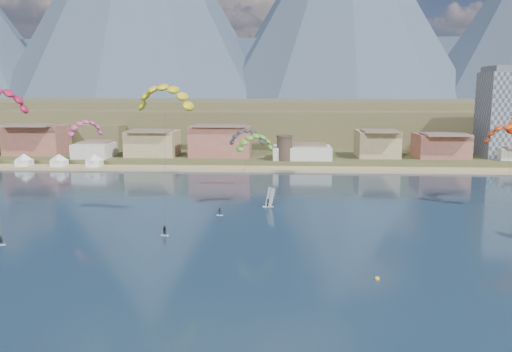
# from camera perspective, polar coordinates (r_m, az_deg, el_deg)

# --- Properties ---
(ground) EXTENTS (2400.00, 2400.00, 0.00)m
(ground) POSITION_cam_1_polar(r_m,az_deg,el_deg) (65.39, -1.64, -13.29)
(ground) COLOR #0D1E31
(ground) RESTS_ON ground
(beach) EXTENTS (2200.00, 12.00, 0.90)m
(beach) POSITION_cam_1_polar(r_m,az_deg,el_deg) (168.08, 1.44, 0.79)
(beach) COLOR tan
(beach) RESTS_ON ground
(land) EXTENTS (2200.00, 900.00, 4.00)m
(land) POSITION_cam_1_polar(r_m,az_deg,el_deg) (620.68, 2.80, 6.96)
(land) COLOR brown
(land) RESTS_ON ground
(foothills) EXTENTS (940.00, 210.00, 18.00)m
(foothills) POSITION_cam_1_polar(r_m,az_deg,el_deg) (293.56, 6.65, 6.10)
(foothills) COLOR brown
(foothills) RESTS_ON ground
(mountain_ridge) EXTENTS (2060.00, 480.00, 400.00)m
(mountain_ridge) POSITION_cam_1_polar(r_m,az_deg,el_deg) (892.84, 2.06, 17.35)
(mountain_ridge) COLOR #303D50
(mountain_ridge) RESTS_ON ground
(town) EXTENTS (400.00, 24.00, 12.00)m
(town) POSITION_cam_1_polar(r_m,az_deg,el_deg) (188.47, -10.67, 3.93)
(town) COLOR beige
(town) RESTS_ON ground
(apartment_tower) EXTENTS (20.00, 16.00, 32.00)m
(apartment_tower) POSITION_cam_1_polar(r_m,az_deg,el_deg) (204.48, 26.39, 6.29)
(apartment_tower) COLOR gray
(apartment_tower) RESTS_ON ground
(watchtower) EXTENTS (5.82, 5.82, 8.60)m
(watchtower) POSITION_cam_1_polar(r_m,az_deg,el_deg) (175.15, 3.17, 3.14)
(watchtower) COLOR #47382D
(watchtower) RESTS_ON ground
(beach_tents) EXTENTS (43.40, 6.40, 5.00)m
(beach_tents) POSITION_cam_1_polar(r_m,az_deg,el_deg) (186.30, -22.72, 1.98)
(beach_tents) COLOR white
(beach_tents) RESTS_ON ground
(kitesurfer_yellow) EXTENTS (12.12, 14.75, 28.04)m
(kitesurfer_yellow) POSITION_cam_1_polar(r_m,az_deg,el_deg) (100.89, -10.06, 8.96)
(kitesurfer_yellow) COLOR silver
(kitesurfer_yellow) RESTS_ON ground
(kitesurfer_green) EXTENTS (12.11, 11.77, 18.04)m
(kitesurfer_green) POSITION_cam_1_polar(r_m,az_deg,el_deg) (111.21, -0.15, 3.96)
(kitesurfer_green) COLOR silver
(kitesurfer_green) RESTS_ON ground
(distant_kite_pink) EXTENTS (9.10, 8.97, 19.84)m
(distant_kite_pink) POSITION_cam_1_polar(r_m,az_deg,el_deg) (135.64, -18.38, 5.34)
(distant_kite_pink) COLOR #262626
(distant_kite_pink) RESTS_ON ground
(distant_kite_dark) EXTENTS (9.85, 6.36, 17.46)m
(distant_kite_dark) POSITION_cam_1_polar(r_m,az_deg,el_deg) (134.56, -1.02, 4.66)
(distant_kite_dark) COLOR #262626
(distant_kite_dark) RESTS_ON ground
(distant_kite_orange) EXTENTS (10.19, 8.49, 19.91)m
(distant_kite_orange) POSITION_cam_1_polar(r_m,az_deg,el_deg) (122.24, 26.10, 4.46)
(distant_kite_orange) COLOR #262626
(distant_kite_orange) RESTS_ON ground
(windsurfer) EXTENTS (2.43, 2.64, 4.28)m
(windsurfer) POSITION_cam_1_polar(r_m,az_deg,el_deg) (113.68, 1.43, -2.77)
(windsurfer) COLOR silver
(windsurfer) RESTS_ON ground
(buoy) EXTENTS (0.66, 0.66, 0.66)m
(buoy) POSITION_cam_1_polar(r_m,az_deg,el_deg) (72.94, 13.25, -11.00)
(buoy) COLOR yellow
(buoy) RESTS_ON ground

